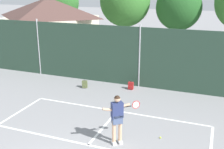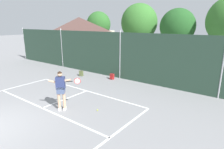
{
  "view_description": "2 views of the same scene",
  "coord_description": "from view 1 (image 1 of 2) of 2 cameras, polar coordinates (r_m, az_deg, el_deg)",
  "views": [
    {
      "loc": [
        3.95,
        -5.41,
        5.47
      ],
      "look_at": [
        -0.36,
        5.77,
        1.62
      ],
      "focal_mm": 45.13,
      "sensor_mm": 36.0,
      "label": 1
    },
    {
      "loc": [
        7.76,
        -2.22,
        3.93
      ],
      "look_at": [
        0.67,
        7.15,
        0.77
      ],
      "focal_mm": 30.66,
      "sensor_mm": 36.0,
      "label": 2
    }
  ],
  "objects": [
    {
      "name": "tennis_ball",
      "position": [
        10.87,
        9.77,
        -12.47
      ],
      "size": [
        0.07,
        0.07,
        0.07
      ],
      "primitive_type": "sphere",
      "color": "#CCE033",
      "rests_on": "ground"
    },
    {
      "name": "treeline_backdrop",
      "position": [
        24.95,
        13.59,
        13.73
      ],
      "size": [
        24.91,
        4.11,
        6.46
      ],
      "color": "brown",
      "rests_on": "ground"
    },
    {
      "name": "backpack_olive",
      "position": [
        15.62,
        -5.55,
        -2.01
      ],
      "size": [
        0.32,
        0.3,
        0.46
      ],
      "color": "#566038",
      "rests_on": "ground"
    },
    {
      "name": "clubhouse_building",
      "position": [
        22.04,
        -12.48,
        9.3
      ],
      "size": [
        6.38,
        5.44,
        4.57
      ],
      "color": "beige",
      "rests_on": "ground"
    },
    {
      "name": "tennis_player",
      "position": [
        9.91,
        1.1,
        -8.27
      ],
      "size": [
        1.08,
        1.03,
        1.85
      ],
      "color": "silver",
      "rests_on": "ground"
    },
    {
      "name": "backpack_red",
      "position": [
        15.36,
        3.82,
        -2.31
      ],
      "size": [
        0.29,
        0.26,
        0.46
      ],
      "color": "maroon",
      "rests_on": "ground"
    },
    {
      "name": "chainlink_fence",
      "position": [
        15.42,
        5.59,
        3.45
      ],
      "size": [
        26.09,
        0.09,
        3.47
      ],
      "color": "#284233",
      "rests_on": "ground"
    }
  ]
}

